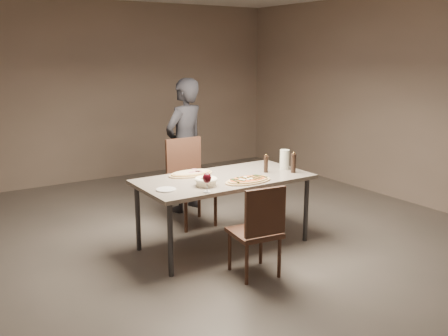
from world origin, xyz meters
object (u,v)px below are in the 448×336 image
carafe (285,160)px  diner (185,146)px  dining_table (224,183)px  chair_far (189,177)px  pepper_mill_left (293,163)px  chair_near (259,227)px  bread_basket (206,181)px  ham_pizza (191,173)px  zucchini_pizza (248,180)px

carafe → diner: bearing=110.7°
dining_table → chair_far: (0.05, 0.85, -0.12)m
pepper_mill_left → chair_far: size_ratio=0.22×
carafe → chair_near: carafe is taller
bread_basket → ham_pizza: bearing=78.9°
chair_near → chair_far: chair_far is taller
carafe → chair_far: chair_far is taller
zucchini_pizza → carafe: size_ratio=2.35×
dining_table → pepper_mill_left: bearing=-17.2°
dining_table → ham_pizza: size_ratio=3.58×
dining_table → diner: bearing=79.2°
dining_table → carafe: bearing=-4.0°
ham_pizza → chair_near: (0.08, -1.10, -0.28)m
ham_pizza → zucchini_pizza: bearing=-82.0°
zucchini_pizza → diner: bearing=67.3°
dining_table → ham_pizza: (-0.24, 0.28, 0.07)m
pepper_mill_left → chair_far: 1.32m
ham_pizza → carafe: 1.06m
diner → dining_table: bearing=59.5°
chair_near → diner: (0.41, 2.13, 0.36)m
chair_far → carafe: bearing=129.1°
carafe → chair_far: 1.19m
zucchini_pizza → pepper_mill_left: (0.64, 0.05, 0.09)m
diner → zucchini_pizza: bearing=65.1°
chair_far → chair_near: bearing=83.9°
ham_pizza → bread_basket: size_ratio=2.22×
ham_pizza → chair_near: 1.14m
dining_table → chair_far: chair_far is taller
dining_table → bread_basket: bearing=-150.5°
ham_pizza → chair_far: 0.67m
chair_near → chair_far: bearing=90.2°
dining_table → carafe: 0.78m
dining_table → zucchini_pizza: bearing=-69.2°
ham_pizza → bread_basket: 0.48m
carafe → diner: size_ratio=0.13×
dining_table → diner: 1.34m
dining_table → diner: size_ratio=1.05×
bread_basket → diner: size_ratio=0.13×
pepper_mill_left → chair_near: size_ratio=0.26×
pepper_mill_left → zucchini_pizza: bearing=-175.5°
zucchini_pizza → bread_basket: size_ratio=2.27×
chair_far → diner: bearing=-113.3°
chair_near → bread_basket: bearing=112.2°
zucchini_pizza → chair_far: size_ratio=0.51×
chair_near → ham_pizza: bearing=101.3°
chair_far → bread_basket: bearing=71.0°
bread_basket → chair_far: (0.37, 1.04, -0.23)m
ham_pizza → chair_near: size_ratio=0.58×
zucchini_pizza → diner: size_ratio=0.30×
ham_pizza → chair_far: (0.28, 0.57, -0.20)m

